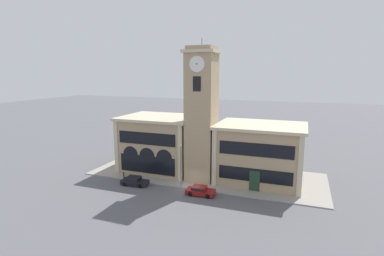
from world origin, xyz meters
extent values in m
plane|color=#56565B|center=(0.00, 0.00, 0.00)|extent=(300.00, 300.00, 0.00)
cube|color=gray|center=(0.00, 7.18, 0.07)|extent=(39.06, 14.36, 0.15)
cube|color=tan|center=(0.00, 4.68, 10.11)|extent=(4.35, 4.35, 20.22)
cube|color=beige|center=(0.00, 4.68, 20.44)|extent=(5.05, 5.05, 0.45)
cube|color=tan|center=(0.00, 4.68, 20.97)|extent=(4.01, 4.01, 0.60)
cylinder|color=#4C4C51|center=(0.00, 4.68, 21.87)|extent=(0.10, 0.10, 1.20)
cylinder|color=silver|center=(0.00, 2.45, 18.54)|extent=(2.35, 0.10, 2.35)
cylinder|color=black|center=(0.00, 2.38, 18.54)|extent=(0.19, 0.04, 0.19)
cylinder|color=silver|center=(-2.23, 4.68, 18.54)|extent=(0.10, 2.35, 2.35)
cylinder|color=black|center=(-2.30, 4.68, 18.54)|extent=(0.04, 0.19, 0.19)
cube|color=black|center=(0.00, 2.46, 15.67)|extent=(1.22, 0.10, 2.20)
cube|color=tan|center=(-8.76, 7.43, 4.61)|extent=(12.56, 9.86, 9.23)
cube|color=beige|center=(-8.76, 7.43, 9.45)|extent=(13.26, 10.56, 0.45)
cube|color=beige|center=(-14.69, 2.44, 4.61)|extent=(0.70, 0.16, 9.23)
cube|color=beige|center=(-2.83, 2.44, 4.61)|extent=(0.70, 0.16, 9.23)
cube|color=black|center=(-8.76, 2.46, 6.65)|extent=(10.30, 0.10, 2.03)
cube|color=black|center=(-8.76, 2.46, 2.22)|extent=(10.05, 0.10, 2.95)
cylinder|color=black|center=(-11.90, 2.45, 3.69)|extent=(2.76, 0.06, 2.76)
cylinder|color=black|center=(-8.76, 2.45, 3.69)|extent=(2.76, 0.06, 2.76)
cylinder|color=black|center=(-5.62, 2.45, 3.69)|extent=(2.76, 0.06, 2.76)
cube|color=tan|center=(9.00, 7.43, 4.43)|extent=(13.05, 9.86, 8.85)
cube|color=beige|center=(9.00, 7.43, 9.08)|extent=(13.75, 10.56, 0.45)
cube|color=beige|center=(2.83, 2.44, 4.43)|extent=(0.70, 0.16, 8.85)
cube|color=beige|center=(15.18, 2.44, 4.43)|extent=(0.70, 0.16, 8.85)
cube|color=black|center=(9.00, 2.46, 6.37)|extent=(10.70, 0.10, 1.95)
cube|color=#1E3823|center=(9.00, 2.45, 1.59)|extent=(1.50, 0.12, 3.19)
cube|color=black|center=(9.00, 2.46, 2.55)|extent=(10.70, 0.10, 1.98)
cube|color=black|center=(-8.82, -1.45, 0.53)|extent=(4.31, 1.94, 0.68)
cube|color=black|center=(-8.99, -1.46, 1.14)|extent=(2.10, 1.66, 0.54)
cube|color=black|center=(-8.99, -1.46, 1.14)|extent=(2.02, 1.69, 0.41)
cylinder|color=black|center=(-7.55, -0.63, 0.34)|extent=(0.69, 0.25, 0.68)
cylinder|color=black|center=(-7.48, -2.14, 0.34)|extent=(0.69, 0.25, 0.68)
cylinder|color=black|center=(-10.17, -0.75, 0.34)|extent=(0.69, 0.25, 0.68)
cylinder|color=black|center=(-10.09, -2.27, 0.34)|extent=(0.69, 0.25, 0.68)
cube|color=maroon|center=(2.00, -1.45, 0.51)|extent=(4.22, 2.08, 0.65)
cube|color=maroon|center=(1.83, -1.46, 1.07)|extent=(2.06, 1.79, 0.47)
cube|color=black|center=(1.83, -1.46, 1.07)|extent=(1.99, 1.82, 0.35)
cylinder|color=black|center=(3.24, -0.55, 0.33)|extent=(0.67, 0.25, 0.66)
cylinder|color=black|center=(3.32, -2.22, 0.33)|extent=(0.67, 0.25, 0.66)
cylinder|color=black|center=(0.67, -0.68, 0.33)|extent=(0.67, 0.25, 0.66)
cylinder|color=black|center=(0.75, -2.34, 0.33)|extent=(0.67, 0.25, 0.66)
cylinder|color=#4C4C51|center=(-1.75, 0.32, 3.29)|extent=(0.12, 0.12, 6.27)
sphere|color=silver|center=(-1.75, 0.32, 6.60)|extent=(0.36, 0.36, 0.36)
cylinder|color=black|center=(-12.00, 0.37, 0.60)|extent=(0.18, 0.18, 0.90)
sphere|color=black|center=(-12.00, 0.37, 1.13)|extent=(0.16, 0.16, 0.16)
camera|label=1|loc=(15.07, -39.75, 17.28)|focal=28.00mm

